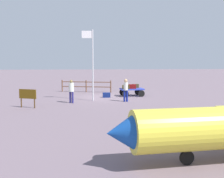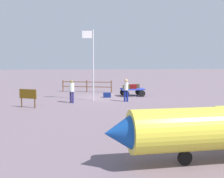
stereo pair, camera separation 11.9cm
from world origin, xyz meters
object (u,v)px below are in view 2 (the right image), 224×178
suitcase_dark (107,95)px  signboard (28,95)px  worker_trailing (72,89)px  suitcase_olive (133,87)px  luggage_cart (132,90)px  suitcase_navy (136,86)px  suitcase_tan (126,87)px  worker_lead (126,88)px  flagpole (92,60)px

suitcase_dark → signboard: 6.98m
suitcase_dark → worker_trailing: 3.85m
suitcase_dark → worker_trailing: worker_trailing is taller
suitcase_olive → worker_trailing: (4.88, 3.20, 0.16)m
luggage_cart → suitcase_dark: 2.32m
suitcase_olive → suitcase_dark: suitcase_olive is taller
luggage_cart → suitcase_dark: luggage_cart is taller
suitcase_navy → suitcase_olive: size_ratio=0.86×
suitcase_tan → suitcase_dark: suitcase_tan is taller
suitcase_navy → worker_trailing: (5.28, 3.86, 0.18)m
suitcase_dark → worker_lead: bearing=119.3°
suitcase_dark → suitcase_olive: bearing=-166.0°
suitcase_navy → worker_lead: size_ratio=0.32×
suitcase_olive → worker_lead: 2.99m
luggage_cart → flagpole: bearing=36.0°
worker_trailing → flagpole: bearing=-147.6°
luggage_cart → worker_trailing: 5.94m
suitcase_olive → worker_trailing: size_ratio=0.37×
suitcase_navy → flagpole: bearing=37.6°
suitcase_tan → worker_trailing: worker_trailing is taller
flagpole → suitcase_olive: bearing=-146.4°
suitcase_navy → suitcase_olive: suitcase_olive is taller
flagpole → signboard: flagpole is taller
suitcase_dark → worker_trailing: size_ratio=0.38×
suitcase_tan → signboard: bearing=34.9°
luggage_cart → signboard: (7.54, 5.17, 0.34)m
worker_lead → signboard: (6.65, 2.13, -0.17)m
suitcase_dark → worker_lead: (-1.29, 2.30, 0.79)m
suitcase_olive → signboard: size_ratio=0.51×
luggage_cart → worker_lead: size_ratio=1.22×
suitcase_tan → suitcase_dark: size_ratio=1.04×
suitcase_tan → signboard: (7.01, 4.89, 0.01)m
suitcase_navy → worker_trailing: worker_trailing is taller
suitcase_navy → suitcase_dark: bearing=24.9°
luggage_cart → suitcase_olive: suitcase_olive is taller
flagpole → signboard: size_ratio=4.39×
suitcase_navy → suitcase_olive: bearing=58.8°
suitcase_dark → suitcase_navy: bearing=-155.1°
suitcase_navy → worker_trailing: bearing=36.2°
suitcase_dark → flagpole: 3.56m
worker_lead → flagpole: 3.30m
suitcase_tan → worker_lead: 2.79m
suitcase_dark → flagpole: bearing=55.0°
suitcase_tan → suitcase_dark: bearing=15.6°
worker_lead → worker_trailing: size_ratio=1.01×
suitcase_navy → worker_trailing: size_ratio=0.32×
suitcase_dark → worker_trailing: (2.68, 2.65, 0.79)m
worker_trailing → luggage_cart: bearing=-145.1°
suitcase_tan → suitcase_navy: bearing=-141.8°
suitcase_olive → worker_lead: bearing=72.3°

